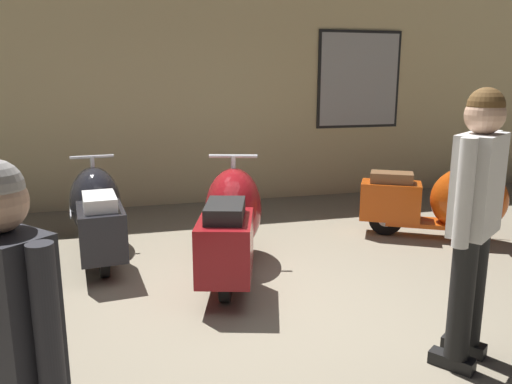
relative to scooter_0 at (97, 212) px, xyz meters
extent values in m
plane|color=gray|center=(1.23, -1.70, -0.46)|extent=(60.00, 60.00, 0.00)
cube|color=#CCB784|center=(1.23, 2.05, 1.16)|extent=(18.00, 0.20, 3.24)
cube|color=black|center=(3.82, 1.93, 1.31)|extent=(1.34, 0.03, 1.44)
cube|color=#9E9E9E|center=(3.82, 1.92, 1.31)|extent=(1.26, 0.01, 1.36)
cylinder|color=black|center=(-0.03, 0.31, -0.25)|extent=(0.12, 0.41, 0.41)
cylinder|color=silver|center=(-0.03, 0.31, -0.25)|extent=(0.11, 0.19, 0.18)
cylinder|color=black|center=(0.06, -0.64, -0.25)|extent=(0.12, 0.41, 0.41)
cylinder|color=silver|center=(0.06, -0.64, -0.25)|extent=(0.11, 0.19, 0.18)
cube|color=black|center=(0.02, -0.16, -0.27)|extent=(0.46, 0.99, 0.05)
ellipsoid|color=black|center=(-0.03, 0.26, 0.03)|extent=(0.61, 0.90, 0.77)
cube|color=black|center=(0.06, -0.60, -0.03)|extent=(0.47, 0.72, 0.45)
cube|color=silver|center=(0.06, -0.60, 0.25)|extent=(0.33, 0.51, 0.12)
sphere|color=silver|center=(-0.05, 0.55, 0.25)|extent=(0.15, 0.15, 0.15)
cylinder|color=silver|center=(-0.03, 0.29, 0.39)|extent=(0.04, 0.04, 0.28)
cylinder|color=silver|center=(-0.03, 0.29, 0.53)|extent=(0.45, 0.08, 0.03)
cube|color=silver|center=(-0.28, 0.24, -0.02)|extent=(0.08, 0.68, 0.02)
cylinder|color=black|center=(1.34, -0.45, -0.24)|extent=(0.21, 0.44, 0.43)
cylinder|color=silver|center=(1.34, -0.45, -0.24)|extent=(0.15, 0.22, 0.19)
cylinder|color=black|center=(1.05, -1.44, -0.24)|extent=(0.21, 0.44, 0.43)
cylinder|color=silver|center=(1.05, -1.44, -0.24)|extent=(0.15, 0.22, 0.19)
cube|color=maroon|center=(1.20, -0.95, -0.26)|extent=(0.66, 1.10, 0.05)
ellipsoid|color=maroon|center=(1.33, -0.51, 0.07)|extent=(0.80, 1.03, 0.82)
cube|color=maroon|center=(1.06, -1.40, 0.00)|extent=(0.62, 0.83, 0.48)
cube|color=black|center=(1.06, -1.40, 0.30)|extent=(0.44, 0.58, 0.13)
sphere|color=silver|center=(1.41, -0.21, 0.29)|extent=(0.16, 0.16, 0.16)
cylinder|color=silver|center=(1.33, -0.47, 0.45)|extent=(0.05, 0.05, 0.30)
cylinder|color=silver|center=(1.33, -0.47, 0.60)|extent=(0.47, 0.17, 0.03)
cube|color=silver|center=(1.06, -0.43, 0.01)|extent=(0.22, 0.70, 0.03)
cylinder|color=black|center=(4.03, -0.62, -0.26)|extent=(0.38, 0.26, 0.39)
cylinder|color=silver|center=(4.03, -0.62, -0.26)|extent=(0.20, 0.17, 0.18)
cylinder|color=black|center=(3.22, -0.16, -0.26)|extent=(0.38, 0.26, 0.39)
cylinder|color=silver|center=(3.22, -0.16, -0.26)|extent=(0.20, 0.17, 0.18)
cube|color=#C6470F|center=(3.63, -0.39, -0.28)|extent=(0.98, 0.77, 0.05)
ellipsoid|color=#C6470F|center=(3.99, -0.59, 0.02)|extent=(0.97, 0.85, 0.75)
cube|color=#C6470F|center=(3.26, -0.18, -0.05)|extent=(0.77, 0.67, 0.43)
cube|color=brown|center=(3.26, -0.18, 0.23)|extent=(0.55, 0.47, 0.12)
sphere|color=silver|center=(4.23, -0.73, 0.22)|extent=(0.15, 0.15, 0.15)
cylinder|color=silver|center=(4.01, -0.61, 0.36)|extent=(0.04, 0.04, 0.27)
cylinder|color=silver|center=(4.01, -0.61, 0.50)|extent=(0.24, 0.39, 0.03)
cube|color=silver|center=(4.11, -0.38, -0.03)|extent=(0.58, 0.34, 0.02)
cube|color=black|center=(2.44, -2.66, -0.41)|extent=(0.25, 0.29, 0.08)
cylinder|color=black|center=(2.45, -2.68, 0.06)|extent=(0.15, 0.15, 0.87)
cube|color=black|center=(2.25, -2.80, -0.41)|extent=(0.25, 0.29, 0.08)
cylinder|color=black|center=(2.26, -2.81, 0.06)|extent=(0.15, 0.15, 0.87)
cube|color=silver|center=(2.35, -2.74, 0.72)|extent=(0.45, 0.41, 0.62)
cylinder|color=silver|center=(2.56, -2.60, 0.71)|extent=(0.10, 0.10, 0.64)
cylinder|color=silver|center=(2.15, -2.89, 0.71)|extent=(0.10, 0.10, 0.64)
sphere|color=tan|center=(2.35, -2.74, 1.14)|extent=(0.23, 0.23, 0.23)
sphere|color=brown|center=(2.35, -2.74, 1.19)|extent=(0.22, 0.22, 0.22)
cube|color=#232328|center=(-0.12, -3.54, 0.59)|extent=(0.38, 0.39, 0.55)
cylinder|color=#232328|center=(0.03, -3.71, 0.58)|extent=(0.08, 0.08, 0.57)
camera|label=1|loc=(0.29, -5.30, 1.36)|focal=35.70mm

